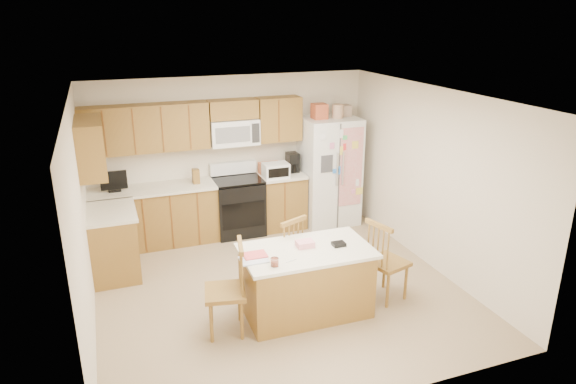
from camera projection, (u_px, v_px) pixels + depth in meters
name	position (u px, v px, depth m)	size (l,w,h in m)	color
ground	(278.00, 288.00, 6.71)	(4.50, 4.50, 0.00)	#917E5C
room_shell	(277.00, 183.00, 6.24)	(4.60, 4.60, 2.52)	beige
cabinetry	(176.00, 189.00, 7.68)	(3.36, 1.56, 2.15)	olive
stove	(238.00, 205.00, 8.27)	(0.76, 0.65, 1.13)	black
refrigerator	(329.00, 170.00, 8.58)	(0.90, 0.79, 2.04)	white
island	(306.00, 281.00, 6.04)	(1.57, 0.91, 0.92)	olive
windsor_chair_left	(228.00, 291.00, 5.65)	(0.52, 0.54, 1.07)	olive
windsor_chair_back	(285.00, 255.00, 6.55)	(0.57, 0.56, 1.02)	olive
windsor_chair_right	(386.00, 262.00, 6.32)	(0.54, 0.55, 1.05)	olive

